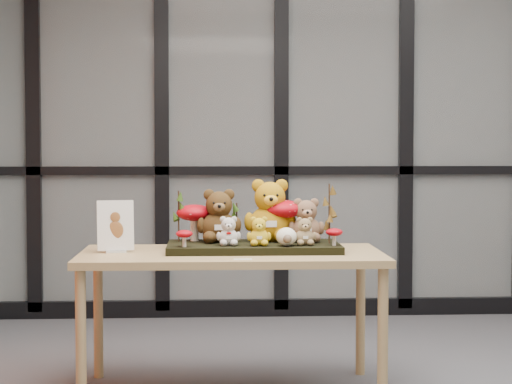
{
  "coord_description": "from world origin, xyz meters",
  "views": [
    {
      "loc": [
        -1.01,
        -4.13,
        1.24
      ],
      "look_at": [
        -0.75,
        0.4,
        1.0
      ],
      "focal_mm": 65.0,
      "sensor_mm": 36.0,
      "label": 1
    }
  ],
  "objects": [
    {
      "name": "room_shell",
      "position": [
        0.0,
        0.0,
        1.68
      ],
      "size": [
        5.0,
        5.0,
        5.0
      ],
      "color": "#B8B5AD",
      "rests_on": "floor"
    },
    {
      "name": "glass_partition",
      "position": [
        -0.0,
        2.47,
        1.42
      ],
      "size": [
        4.9,
        0.06,
        2.78
      ],
      "color": "#2D383F",
      "rests_on": "floor"
    },
    {
      "name": "display_table",
      "position": [
        -0.87,
        0.44,
        0.64
      ],
      "size": [
        1.51,
        0.77,
        0.7
      ],
      "rotation": [
        0.0,
        0.0,
        -0.01
      ],
      "color": "tan",
      "rests_on": "floor"
    },
    {
      "name": "diorama_tray",
      "position": [
        -0.76,
        0.5,
        0.72
      ],
      "size": [
        0.87,
        0.44,
        0.04
      ],
      "primitive_type": "cube",
      "rotation": [
        0.0,
        0.0,
        -0.01
      ],
      "color": "black",
      "rests_on": "display_table"
    },
    {
      "name": "bear_pooh_yellow",
      "position": [
        -0.67,
        0.59,
        0.92
      ],
      "size": [
        0.27,
        0.25,
        0.35
      ],
      "primitive_type": null,
      "rotation": [
        0.0,
        0.0,
        -0.01
      ],
      "color": "#AF7A0E",
      "rests_on": "diorama_tray"
    },
    {
      "name": "bear_brown_medium",
      "position": [
        -0.93,
        0.57,
        0.89
      ],
      "size": [
        0.23,
        0.21,
        0.3
      ],
      "primitive_type": null,
      "rotation": [
        0.0,
        0.0,
        -0.01
      ],
      "color": "#422C13",
      "rests_on": "diorama_tray"
    },
    {
      "name": "bear_tan_back",
      "position": [
        -0.49,
        0.55,
        0.86
      ],
      "size": [
        0.19,
        0.17,
        0.25
      ],
      "primitive_type": null,
      "rotation": [
        0.0,
        0.0,
        -0.01
      ],
      "color": "brown",
      "rests_on": "diorama_tray"
    },
    {
      "name": "bear_small_yellow",
      "position": [
        -0.74,
        0.39,
        0.82
      ],
      "size": [
        0.12,
        0.11,
        0.16
      ],
      "primitive_type": null,
      "rotation": [
        0.0,
        0.0,
        -0.01
      ],
      "color": "gold",
      "rests_on": "diorama_tray"
    },
    {
      "name": "bear_white_bow",
      "position": [
        -0.89,
        0.41,
        0.82
      ],
      "size": [
        0.12,
        0.11,
        0.16
      ],
      "primitive_type": null,
      "rotation": [
        0.0,
        0.0,
        -0.01
      ],
      "color": "silver",
      "rests_on": "diorama_tray"
    },
    {
      "name": "bear_beige_small",
      "position": [
        -0.51,
        0.4,
        0.82
      ],
      "size": [
        0.12,
        0.11,
        0.15
      ],
      "primitive_type": null,
      "rotation": [
        0.0,
        0.0,
        -0.01
      ],
      "color": "olive",
      "rests_on": "diorama_tray"
    },
    {
      "name": "plush_cream_hedgehog",
      "position": [
        -0.6,
        0.36,
        0.79
      ],
      "size": [
        0.08,
        0.07,
        0.1
      ],
      "primitive_type": null,
      "rotation": [
        0.0,
        0.0,
        -0.01
      ],
      "color": "white",
      "rests_on": "diorama_tray"
    },
    {
      "name": "mushroom_back_left",
      "position": [
        -1.05,
        0.63,
        0.84
      ],
      "size": [
        0.19,
        0.19,
        0.21
      ],
      "primitive_type": null,
      "color": "#97040E",
      "rests_on": "diorama_tray"
    },
    {
      "name": "mushroom_back_right",
      "position": [
        -0.6,
        0.6,
        0.86
      ],
      "size": [
        0.21,
        0.21,
        0.23
      ],
      "primitive_type": null,
      "color": "#97040E",
      "rests_on": "diorama_tray"
    },
    {
      "name": "mushroom_front_left",
      "position": [
        -1.1,
        0.36,
        0.79
      ],
      "size": [
        0.08,
        0.08,
        0.09
      ],
      "primitive_type": null,
      "color": "#97040E",
      "rests_on": "diorama_tray"
    },
    {
      "name": "mushroom_front_right",
      "position": [
        -0.37,
        0.38,
        0.79
      ],
      "size": [
        0.08,
        0.08,
        0.09
      ],
      "primitive_type": null,
      "color": "#97040E",
      "rests_on": "diorama_tray"
    },
    {
      "name": "sprig_green_far_left",
      "position": [
        -1.14,
        0.61,
        0.87
      ],
      "size": [
        0.05,
        0.05,
        0.26
      ],
      "primitive_type": null,
      "color": "#1C3B0D",
      "rests_on": "diorama_tray"
    },
    {
      "name": "sprig_green_mid_left",
      "position": [
        -0.99,
        0.66,
        0.84
      ],
      "size": [
        0.05,
        0.05,
        0.21
      ],
      "primitive_type": null,
      "color": "#1C3B0D",
      "rests_on": "diorama_tray"
    },
    {
      "name": "sprig_dry_far_right",
      "position": [
        -0.36,
        0.58,
        0.89
      ],
      "size": [
        0.05,
        0.05,
        0.3
      ],
      "primitive_type": null,
      "color": "brown",
      "rests_on": "diorama_tray"
    },
    {
      "name": "sprig_dry_mid_right",
      "position": [
        -0.38,
        0.47,
        0.84
      ],
      "size": [
        0.05,
        0.05,
        0.19
      ],
      "primitive_type": null,
      "color": "brown",
      "rests_on": "diorama_tray"
    },
    {
      "name": "sprig_green_centre",
      "position": [
        -0.84,
        0.66,
        0.84
      ],
      "size": [
        0.05,
        0.05,
        0.19
      ],
      "primitive_type": null,
      "color": "#1C3B0D",
      "rests_on": "diorama_tray"
    },
    {
      "name": "sign_holder",
      "position": [
        -1.44,
        0.46,
        0.82
      ],
      "size": [
        0.18,
        0.08,
        0.26
      ],
      "rotation": [
        0.0,
        0.0,
        0.19
      ],
      "color": "silver",
      "rests_on": "display_table"
    },
    {
      "name": "label_card",
      "position": [
        -0.83,
        0.14,
        0.7
      ],
      "size": [
        0.08,
        0.03,
        0.0
      ],
      "primitive_type": "cube",
      "color": "white",
      "rests_on": "display_table"
    }
  ]
}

